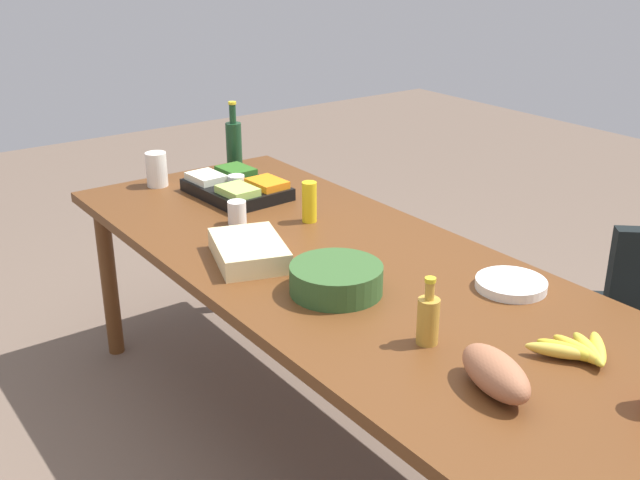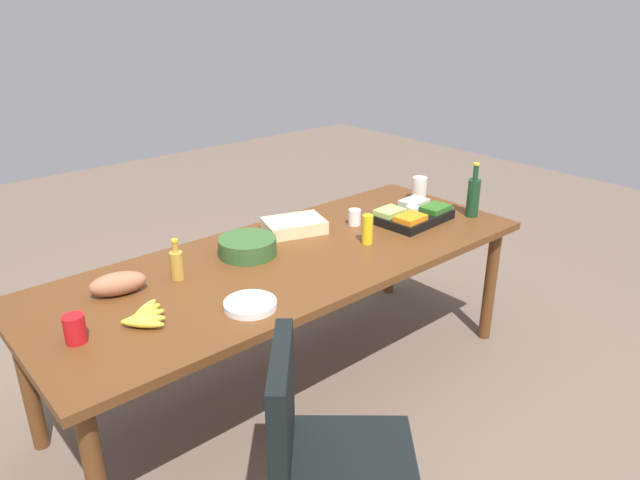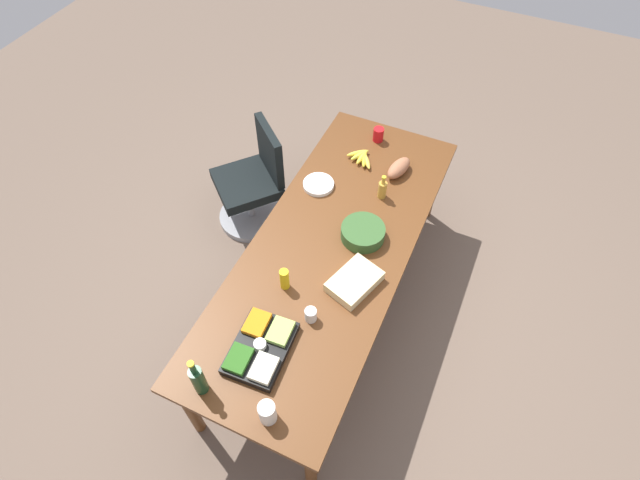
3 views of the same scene
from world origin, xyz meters
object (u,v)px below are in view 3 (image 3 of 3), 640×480
object	(u,v)px
salad_bowl	(363,233)
bread_loaf	(399,168)
veggie_tray	(261,347)
office_chair	(254,188)
mayo_jar	(267,413)
paper_plate_stack	(319,185)
conference_table	(331,251)
red_solo_cup	(378,135)
dressing_bottle	(382,189)
paper_cup	(311,315)
wine_bottle	(198,379)
mustard_bottle	(285,279)
banana_bunch	(362,157)
sheet_cake	(354,282)

from	to	relation	value
salad_bowl	bread_loaf	world-z (taller)	bread_loaf
veggie_tray	bread_loaf	size ratio (longest dim) A/B	1.82
office_chair	salad_bowl	world-z (taller)	office_chair
mayo_jar	paper_plate_stack	xyz separation A→B (m)	(-1.60, -0.45, -0.06)
conference_table	red_solo_cup	bearing A→B (deg)	-175.48
conference_table	bread_loaf	bearing A→B (deg)	167.79
dressing_bottle	red_solo_cup	xyz separation A→B (m)	(-0.54, -0.23, -0.02)
veggie_tray	salad_bowl	bearing A→B (deg)	167.44
veggie_tray	paper_cup	distance (m)	0.34
paper_plate_stack	wine_bottle	bearing A→B (deg)	2.03
mustard_bottle	salad_bowl	bearing A→B (deg)	152.42
dressing_bottle	veggie_tray	bearing A→B (deg)	-8.57
conference_table	banana_bunch	world-z (taller)	banana_bunch
office_chair	veggie_tray	distance (m)	1.71
conference_table	office_chair	distance (m)	1.14
sheet_cake	mayo_jar	world-z (taller)	mayo_jar
red_solo_cup	banana_bunch	bearing A→B (deg)	-7.06
office_chair	mayo_jar	distance (m)	2.08
mustard_bottle	conference_table	bearing A→B (deg)	161.89
conference_table	paper_cup	world-z (taller)	paper_cup
banana_bunch	sheet_cake	bearing A→B (deg)	19.12
office_chair	veggie_tray	xyz separation A→B (m)	(1.40, 0.87, 0.44)
banana_bunch	sheet_cake	size ratio (longest dim) A/B	0.72
mayo_jar	paper_plate_stack	distance (m)	1.66
veggie_tray	paper_cup	xyz separation A→B (m)	(-0.29, 0.17, 0.01)
sheet_cake	bread_loaf	xyz separation A→B (m)	(-1.02, -0.07, 0.02)
paper_cup	dressing_bottle	bearing A→B (deg)	177.93
dressing_bottle	salad_bowl	bearing A→B (deg)	1.75
paper_cup	salad_bowl	bearing A→B (deg)	175.77
bread_loaf	mustard_bottle	distance (m)	1.25
bread_loaf	veggie_tray	bearing A→B (deg)	-8.23
veggie_tray	bread_loaf	world-z (taller)	bread_loaf
conference_table	paper_cup	bearing A→B (deg)	11.02
office_chair	bread_loaf	distance (m)	1.22
bread_loaf	paper_plate_stack	distance (m)	0.59
salad_bowl	wine_bottle	bearing A→B (deg)	-16.90
bread_loaf	conference_table	bearing A→B (deg)	-12.21
sheet_cake	paper_cup	size ratio (longest dim) A/B	3.56
sheet_cake	dressing_bottle	xyz separation A→B (m)	(-0.76, -0.10, 0.04)
office_chair	mayo_jar	xyz separation A→B (m)	(1.71, 1.09, 0.48)
paper_cup	banana_bunch	bearing A→B (deg)	-170.79
dressing_bottle	red_solo_cup	size ratio (longest dim) A/B	1.75
office_chair	red_solo_cup	distance (m)	1.10
sheet_cake	veggie_tray	distance (m)	0.69
paper_plate_stack	office_chair	bearing A→B (deg)	-100.30
mayo_jar	wine_bottle	distance (m)	0.39
conference_table	paper_cup	size ratio (longest dim) A/B	28.42
wine_bottle	veggie_tray	bearing A→B (deg)	151.17
office_chair	mustard_bottle	size ratio (longest dim) A/B	5.81
red_solo_cup	mustard_bottle	world-z (taller)	mustard_bottle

